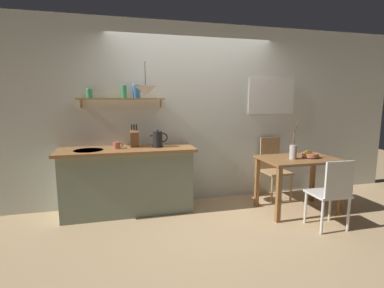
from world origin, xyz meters
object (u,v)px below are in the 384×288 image
Objects in this scene: dining_chair_near at (332,191)px; twig_vase at (293,151)px; pendant_lamp at (146,91)px; electric_kettle at (158,139)px; dining_chair_far at (273,165)px; dining_table at (298,167)px; knife_block at (134,138)px; coffee_mug_by_sink at (117,145)px; fruit_bowl at (310,155)px.

twig_vase is at bearing 104.70° from dining_chair_near.
electric_kettle is at bearing 33.50° from pendant_lamp.
dining_chair_far is 3.89× the size of electric_kettle.
dining_table is 1.87× the size of twig_vase.
knife_block is 0.75× the size of pendant_lamp.
electric_kettle is at bearing 164.69° from dining_table.
dining_chair_near is 0.91× the size of dining_chair_far.
twig_vase is 2.16m from pendant_lamp.
dining_table is at bearing -14.76° from knife_block.
dining_table is 2.01m from electric_kettle.
knife_block reaches higher than electric_kettle.
electric_kettle is (-1.93, 1.16, 0.54)m from dining_chair_near.
dining_chair_far is 2.37m from pendant_lamp.
coffee_mug_by_sink is (-2.34, 0.56, 0.09)m from twig_vase.
electric_kettle reaches higher than coffee_mug_by_sink.
fruit_bowl is (0.18, -0.66, 0.29)m from dining_chair_far.
pendant_lamp is at bearing 168.74° from dining_table.
electric_kettle is at bearing 162.37° from twig_vase.
twig_vase is at bearing -13.50° from coffee_mug_by_sink.
fruit_bowl is 0.29m from twig_vase.
twig_vase reaches higher than knife_block.
coffee_mug_by_sink is at bearing 166.50° from twig_vase.
knife_block is 2.53× the size of coffee_mug_by_sink.
pendant_lamp is (-2.23, 0.43, 0.88)m from fruit_bowl.
dining_chair_far is at bearing 6.38° from pendant_lamp.
electric_kettle is (-1.88, -0.12, 0.51)m from dining_chair_far.
twig_vase is 1.73× the size of knife_block.
twig_vase reaches higher than coffee_mug_by_sink.
fruit_bowl is at bearing -10.99° from pendant_lamp.
knife_block is (-2.22, 0.59, 0.40)m from dining_table.
electric_kettle is 0.57× the size of pendant_lamp.
dining_table is 1.09× the size of dining_chair_far.
twig_vase is (-0.10, -0.68, 0.36)m from dining_chair_far.
dining_chair_near is at bearing -87.23° from dining_table.
coffee_mug_by_sink is at bearing 168.14° from dining_table.
electric_kettle is (-1.78, 0.56, 0.15)m from twig_vase.
dining_chair_far is 2.26m from knife_block.
coffee_mug_by_sink is (-2.44, -0.12, 0.44)m from dining_chair_far.
dining_chair_near is 0.73m from twig_vase.
dining_table is at bearing 172.51° from fruit_bowl.
knife_block is at bearing 165.24° from dining_table.
pendant_lamp is (-1.94, 0.46, 0.82)m from twig_vase.
pendant_lamp reaches higher than dining_table.
twig_vase is 1.30× the size of pendant_lamp.
dining_chair_near is 1.28m from dining_chair_far.
fruit_bowl is (0.13, 0.62, 0.32)m from dining_chair_near.
knife_block is at bearing 151.46° from dining_chair_near.
dining_chair_far is at bearing 3.63° from electric_kettle.
dining_table is 4.53× the size of fruit_bowl.
dining_chair_near and fruit_bowl have the same top height.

